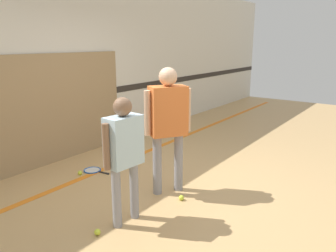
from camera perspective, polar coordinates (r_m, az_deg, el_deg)
ground_plane at (r=4.48m, az=0.61°, el=-11.15°), size 16.00×16.00×0.00m
wall_back at (r=5.68m, az=-18.56°, el=10.28°), size 16.00×0.07×3.20m
wall_panel at (r=5.60m, az=-19.32°, el=2.79°), size 2.82×0.05×1.76m
floor_stripe at (r=5.28m, az=-10.98°, el=-7.32°), size 14.40×0.10×0.01m
person_instructor at (r=4.12m, az=0.00°, el=1.51°), size 0.54×0.46×1.64m
person_student_left at (r=3.47m, az=-7.68°, el=-3.74°), size 0.53×0.25×1.40m
racket_spare_on_floor at (r=5.23m, az=-12.89°, el=-7.54°), size 0.30×0.47×0.03m
tennis_ball_near_instructor at (r=4.22m, az=2.34°, el=-12.38°), size 0.07×0.07×0.07m
tennis_ball_by_spare_racket at (r=5.13m, az=-15.07°, el=-7.89°), size 0.07×0.07×0.07m
tennis_ball_stray_left at (r=3.63m, az=-12.20°, el=-17.61°), size 0.07×0.07×0.07m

